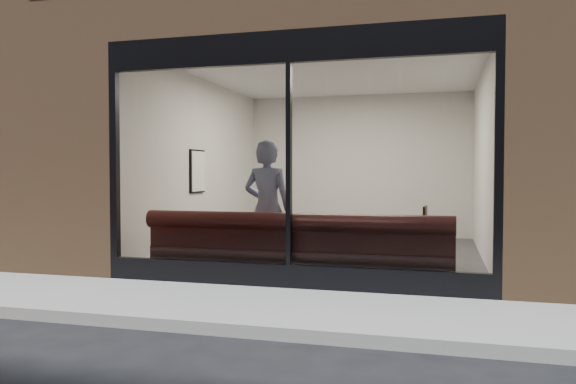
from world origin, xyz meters
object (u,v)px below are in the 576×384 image
(person, at_px, (267,209))
(cafe_chair_right, at_px, (412,253))
(banquette, at_px, (297,265))
(cafe_table_left, at_px, (262,218))
(cafe_table_right, at_px, (344,224))

(person, relative_size, cafe_chair_right, 4.17)
(banquette, relative_size, cafe_chair_right, 8.81)
(banquette, xyz_separation_m, cafe_table_left, (-0.88, 1.19, 0.52))
(banquette, height_order, cafe_table_left, cafe_table_left)
(person, bearing_deg, cafe_table_left, -61.61)
(cafe_table_right, xyz_separation_m, cafe_chair_right, (0.88, 0.91, -0.50))
(cafe_chair_right, bearing_deg, cafe_table_left, 9.60)
(person, distance_m, cafe_table_left, 1.03)
(cafe_table_left, bearing_deg, cafe_table_right, -23.44)
(banquette, height_order, person, person)
(banquette, distance_m, person, 0.91)
(cafe_table_left, bearing_deg, banquette, -53.60)
(cafe_table_right, height_order, cafe_chair_right, cafe_table_right)
(banquette, bearing_deg, cafe_chair_right, 46.53)
(banquette, bearing_deg, person, 152.37)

